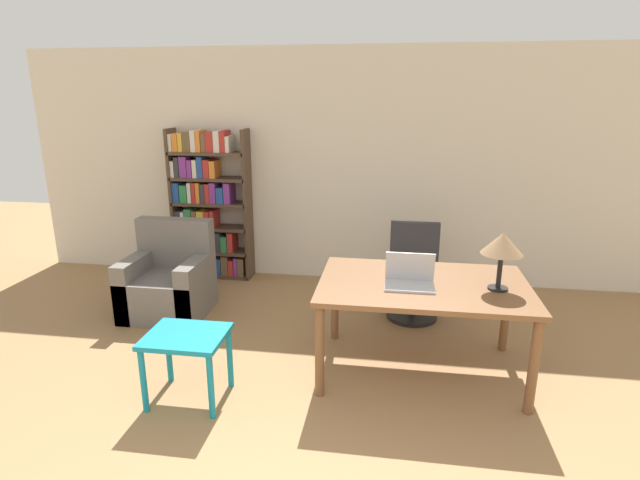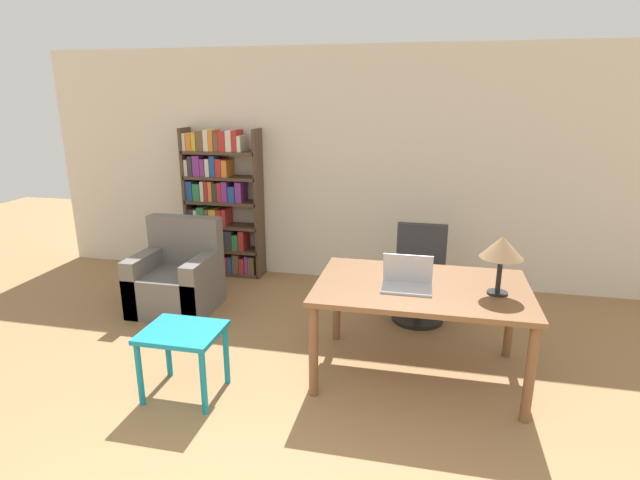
% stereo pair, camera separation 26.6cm
% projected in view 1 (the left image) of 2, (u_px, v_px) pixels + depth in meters
% --- Properties ---
extents(wall_back, '(8.00, 0.06, 2.70)m').
position_uv_depth(wall_back, '(357.00, 168.00, 5.79)').
color(wall_back, beige).
rests_on(wall_back, ground_plane).
extents(desk, '(1.61, 1.05, 0.76)m').
position_uv_depth(desk, '(423.00, 293.00, 3.89)').
color(desk, brown).
rests_on(desk, ground_plane).
extents(laptop, '(0.37, 0.25, 0.25)m').
position_uv_depth(laptop, '(410.00, 279.00, 3.78)').
color(laptop, '#B2B2B7').
rests_on(laptop, desk).
extents(table_lamp, '(0.30, 0.30, 0.44)m').
position_uv_depth(table_lamp, '(502.00, 245.00, 3.63)').
color(table_lamp, black).
rests_on(table_lamp, desk).
extents(office_chair, '(0.52, 0.52, 0.94)m').
position_uv_depth(office_chair, '(413.00, 275.00, 5.01)').
color(office_chair, black).
rests_on(office_chair, ground_plane).
extents(side_table_blue, '(0.56, 0.47, 0.52)m').
position_uv_depth(side_table_blue, '(187.00, 346.00, 3.58)').
color(side_table_blue, teal).
rests_on(side_table_blue, ground_plane).
extents(armchair, '(0.79, 0.72, 0.94)m').
position_uv_depth(armchair, '(169.00, 284.00, 5.09)').
color(armchair, '#66605B').
rests_on(armchair, ground_plane).
extents(bookshelf, '(0.94, 0.28, 1.80)m').
position_uv_depth(bookshelf, '(207.00, 208.00, 6.01)').
color(bookshelf, '#4C3828').
rests_on(bookshelf, ground_plane).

